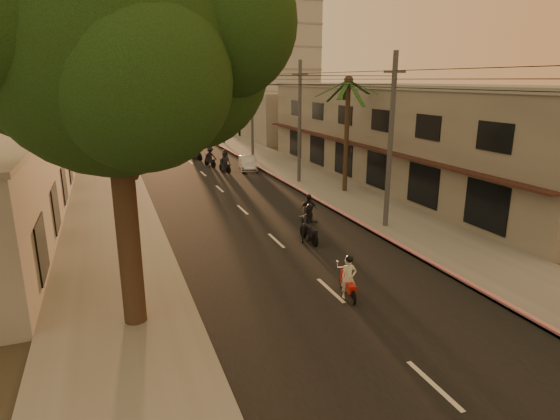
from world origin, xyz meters
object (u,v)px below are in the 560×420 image
Objects in this scene: palm_tree at (348,87)px; scooter_far_a at (225,162)px; scooter_mid_b at (309,209)px; parked_car at (248,163)px; broadleaf_tree at (125,48)px; scooter_mid_a at (310,225)px; scooter_red at (348,279)px; scooter_far_b at (210,157)px; scooter_far_c at (197,152)px.

palm_tree is 13.28m from scooter_far_a.
scooter_mid_b is 15.89m from parked_car.
palm_tree reaches higher than parked_car.
broadleaf_tree is 12.19m from scooter_mid_a.
palm_tree is 17.80m from scooter_red.
scooter_far_a reaches higher than scooter_far_b.
scooter_far_a reaches higher than parked_car.
broadleaf_tree is 26.45m from scooter_far_a.
scooter_mid_a reaches higher than scooter_mid_b.
scooter_far_c reaches higher than parked_car.
scooter_mid_a is (1.11, 5.96, 0.15)m from scooter_red.
parked_car is (2.54, 19.01, -0.25)m from scooter_mid_a.
scooter_red is at bearing -100.44° from scooter_mid_a.
scooter_mid_a is at bearing -101.48° from scooter_mid_b.
scooter_mid_b is (1.34, 3.16, -0.16)m from scooter_mid_a.
palm_tree is at bearing 72.15° from scooter_red.
scooter_mid_a is 3.44m from scooter_mid_b.
scooter_far_b is at bearing 145.49° from parked_car.
scooter_far_c is (-0.44, 4.16, -0.05)m from scooter_far_b.
scooter_far_a reaches higher than scooter_red.
broadleaf_tree is 6.10× the size of scooter_mid_a.
palm_tree is 12.80m from parked_car.
scooter_far_b is (0.94, 27.69, 0.17)m from scooter_red.
palm_tree is 19.61m from scooter_far_c.
palm_tree is at bearing 53.29° from scooter_mid_a.
scooter_far_b is (-6.73, 12.97, -6.26)m from palm_tree.
scooter_far_c is (-0.61, 25.88, -0.04)m from scooter_mid_a.
scooter_mid_a is at bearing -126.82° from palm_tree.
broadleaf_tree is at bearing -123.09° from scooter_far_a.
palm_tree is 15.89m from scooter_far_b.
scooter_mid_b is at bearing 84.64° from scooter_red.
scooter_red is at bearing -93.58° from scooter_mid_b.
scooter_far_a reaches higher than scooter_mid_b.
scooter_far_a is 2.10m from parked_car.
scooter_red is at bearing -108.16° from scooter_far_b.
scooter_far_c is (0.50, 31.84, 0.11)m from scooter_red.
broadleaf_tree is at bearing -122.59° from scooter_far_b.
broadleaf_tree is 7.26× the size of scooter_red.
scooter_mid_b is 15.62m from scooter_far_a.
scooter_far_a is at bearing 104.62° from scooter_mid_b.
parked_car is at bearing 97.11° from scooter_mid_b.
scooter_far_c is at bearing 98.77° from scooter_red.
palm_tree is 9.99m from scooter_mid_b.
scooter_red is 9.45m from scooter_mid_b.
scooter_mid_a is 1.24× the size of scooter_mid_b.
scooter_far_b is at bearing 90.56° from scooter_mid_a.
scooter_far_b is 1.06× the size of scooter_far_c.
scooter_far_c is (-1.95, 22.72, 0.12)m from scooter_mid_b.
scooter_red is 25.24m from parked_car.
scooter_far_a is at bearing -94.04° from scooter_far_b.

